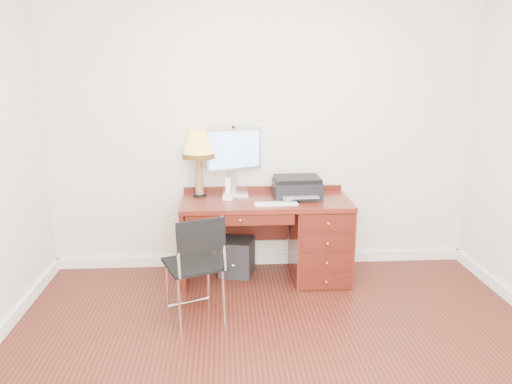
{
  "coord_description": "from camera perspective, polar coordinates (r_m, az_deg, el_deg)",
  "views": [
    {
      "loc": [
        -0.36,
        -2.88,
        1.91
      ],
      "look_at": [
        -0.1,
        1.2,
        0.87
      ],
      "focal_mm": 35.0,
      "sensor_mm": 36.0,
      "label": 1
    }
  ],
  "objects": [
    {
      "name": "ground",
      "position": [
        3.48,
        3.1,
        -19.12
      ],
      "size": [
        4.0,
        4.0,
        0.0
      ],
      "primitive_type": "plane",
      "color": "#39130C",
      "rests_on": "ground"
    },
    {
      "name": "room_shell",
      "position": [
        3.99,
        2.02,
        -13.55
      ],
      "size": [
        4.0,
        4.0,
        4.0
      ],
      "color": "silver",
      "rests_on": "ground"
    },
    {
      "name": "desk",
      "position": [
        4.59,
        5.13,
        -4.86
      ],
      "size": [
        1.5,
        0.67,
        0.75
      ],
      "color": "maroon",
      "rests_on": "ground"
    },
    {
      "name": "monitor",
      "position": [
        4.58,
        -2.44,
        4.46
      ],
      "size": [
        0.51,
        0.26,
        0.61
      ],
      "rotation": [
        0.0,
        0.0,
        0.35
      ],
      "color": "silver",
      "rests_on": "desk"
    },
    {
      "name": "keyboard",
      "position": [
        4.3,
        2.3,
        -1.35
      ],
      "size": [
        0.38,
        0.13,
        0.01
      ],
      "primitive_type": "cube",
      "rotation": [
        0.0,
        0.0,
        0.07
      ],
      "color": "white",
      "rests_on": "desk"
    },
    {
      "name": "mouse_pad",
      "position": [
        4.39,
        3.68,
        -0.98
      ],
      "size": [
        0.21,
        0.21,
        0.04
      ],
      "color": "black",
      "rests_on": "desk"
    },
    {
      "name": "printer",
      "position": [
        4.53,
        4.71,
        0.56
      ],
      "size": [
        0.43,
        0.34,
        0.19
      ],
      "rotation": [
        0.0,
        0.0,
        0.03
      ],
      "color": "black",
      "rests_on": "desk"
    },
    {
      "name": "leg_lamp",
      "position": [
        4.51,
        -6.58,
        4.95
      ],
      "size": [
        0.29,
        0.29,
        0.6
      ],
      "color": "black",
      "rests_on": "desk"
    },
    {
      "name": "phone",
      "position": [
        4.46,
        -3.19,
        -0.12
      ],
      "size": [
        0.11,
        0.11,
        0.19
      ],
      "rotation": [
        0.0,
        0.0,
        -0.19
      ],
      "color": "white",
      "rests_on": "desk"
    },
    {
      "name": "pen_cup",
      "position": [
        4.66,
        2.42,
        0.39
      ],
      "size": [
        0.07,
        0.07,
        0.09
      ],
      "primitive_type": "cylinder",
      "color": "black",
      "rests_on": "desk"
    },
    {
      "name": "chair",
      "position": [
        3.76,
        -7.21,
        -7.61
      ],
      "size": [
        0.52,
        0.53,
        0.86
      ],
      "rotation": [
        0.0,
        0.0,
        0.37
      ],
      "color": "black",
      "rests_on": "ground"
    },
    {
      "name": "equipment_box",
      "position": [
        4.72,
        -2.21,
        -7.42
      ],
      "size": [
        0.36,
        0.36,
        0.34
      ],
      "primitive_type": "cube",
      "rotation": [
        0.0,
        0.0,
        -0.26
      ],
      "color": "black",
      "rests_on": "ground"
    }
  ]
}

